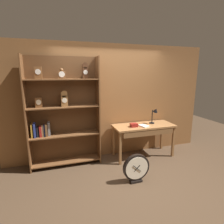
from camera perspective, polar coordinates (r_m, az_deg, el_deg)
The scene contains 8 objects.
ground_plane at distance 3.51m, azimuth 6.16°, elevation -21.73°, with size 10.00×10.00×0.00m, color #4C3826.
back_wood_panel at distance 4.22m, azimuth -0.64°, elevation 3.26°, with size 4.80×0.05×2.60m, color brown.
bookshelf at distance 3.87m, azimuth -15.40°, elevation -0.41°, with size 1.45×0.33×2.30m.
workbench at distance 4.29m, azimuth 10.12°, elevation -5.32°, with size 1.43×0.58×0.77m.
desk_lamp at distance 4.38m, azimuth 13.36°, elevation -0.40°, with size 0.19×0.19×0.39m.
toolbox_small at distance 4.09m, azimuth 6.91°, elevation -4.14°, with size 0.16×0.12×0.08m, color maroon.
open_repair_manual at distance 4.17m, azimuth 10.04°, elevation -4.34°, with size 0.16×0.22×0.03m, color silver.
round_clock_large at distance 3.44m, azimuth 7.67°, elevation -17.20°, with size 0.50×0.11×0.54m.
Camera 1 is at (-1.20, -2.66, 1.96)m, focal length 28.90 mm.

